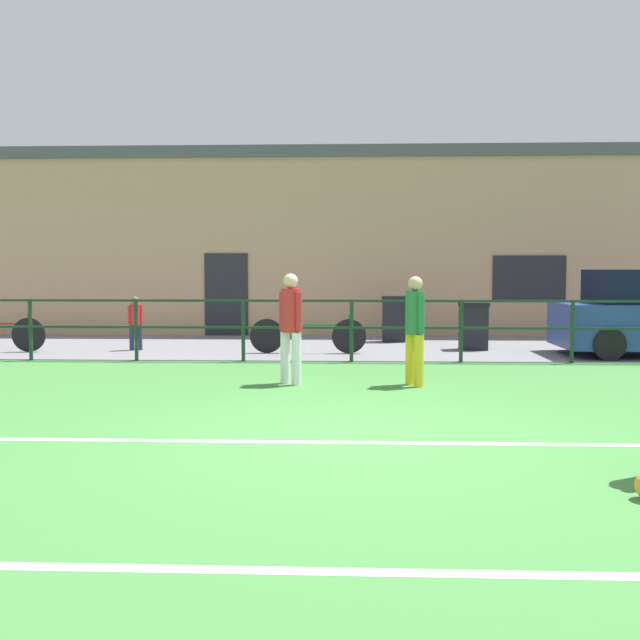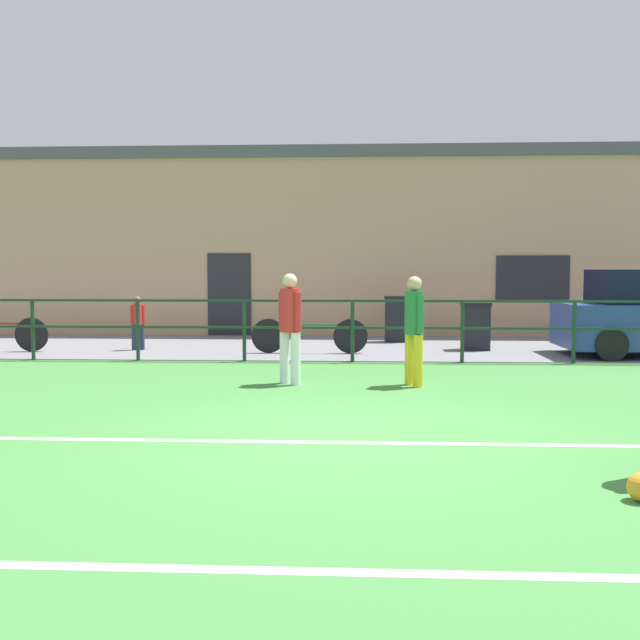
{
  "view_description": "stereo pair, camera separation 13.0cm",
  "coord_description": "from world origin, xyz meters",
  "px_view_note": "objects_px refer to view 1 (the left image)",
  "views": [
    {
      "loc": [
        -0.04,
        -7.3,
        1.72
      ],
      "look_at": [
        -0.52,
        4.47,
        0.88
      ],
      "focal_mm": 40.83,
      "sensor_mm": 36.0,
      "label": 1
    },
    {
      "loc": [
        0.09,
        -7.29,
        1.72
      ],
      "look_at": [
        -0.52,
        4.47,
        0.88
      ],
      "focal_mm": 40.83,
      "sensor_mm": 36.0,
      "label": 2
    }
  ],
  "objects_px": {
    "player_striker": "(291,322)",
    "trash_bin_0": "(473,326)",
    "spectator_child": "(136,320)",
    "trash_bin_1": "(394,319)",
    "player_winger": "(415,324)",
    "bicycle_parked_1": "(308,335)"
  },
  "relations": [
    {
      "from": "trash_bin_1",
      "to": "spectator_child",
      "type": "bearing_deg",
      "value": -160.11
    },
    {
      "from": "player_striker",
      "to": "player_winger",
      "type": "xyz_separation_m",
      "value": [
        1.83,
        -0.06,
        -0.02
      ]
    },
    {
      "from": "spectator_child",
      "to": "trash_bin_0",
      "type": "xyz_separation_m",
      "value": [
        7.04,
        0.37,
        -0.14
      ]
    },
    {
      "from": "player_striker",
      "to": "trash_bin_0",
      "type": "relative_size",
      "value": 1.66
    },
    {
      "from": "player_striker",
      "to": "bicycle_parked_1",
      "type": "height_order",
      "value": "player_striker"
    },
    {
      "from": "player_winger",
      "to": "trash_bin_0",
      "type": "height_order",
      "value": "player_winger"
    },
    {
      "from": "player_winger",
      "to": "trash_bin_0",
      "type": "bearing_deg",
      "value": -46.63
    },
    {
      "from": "trash_bin_0",
      "to": "trash_bin_1",
      "type": "xyz_separation_m",
      "value": [
        -1.56,
        1.61,
        0.04
      ]
    },
    {
      "from": "player_striker",
      "to": "bicycle_parked_1",
      "type": "xyz_separation_m",
      "value": [
        0.03,
        3.8,
        -0.56
      ]
    },
    {
      "from": "player_winger",
      "to": "trash_bin_1",
      "type": "xyz_separation_m",
      "value": [
        0.07,
        6.25,
        -0.36
      ]
    },
    {
      "from": "player_striker",
      "to": "spectator_child",
      "type": "relative_size",
      "value": 1.47
    },
    {
      "from": "player_striker",
      "to": "trash_bin_1",
      "type": "distance_m",
      "value": 6.49
    },
    {
      "from": "player_winger",
      "to": "trash_bin_0",
      "type": "xyz_separation_m",
      "value": [
        1.64,
        4.64,
        -0.39
      ]
    },
    {
      "from": "player_winger",
      "to": "trash_bin_1",
      "type": "relative_size",
      "value": 1.51
    },
    {
      "from": "trash_bin_0",
      "to": "trash_bin_1",
      "type": "bearing_deg",
      "value": 134.1
    },
    {
      "from": "player_winger",
      "to": "bicycle_parked_1",
      "type": "relative_size",
      "value": 0.69
    },
    {
      "from": "player_winger",
      "to": "spectator_child",
      "type": "relative_size",
      "value": 1.43
    },
    {
      "from": "player_striker",
      "to": "player_winger",
      "type": "relative_size",
      "value": 1.02
    },
    {
      "from": "player_winger",
      "to": "bicycle_parked_1",
      "type": "xyz_separation_m",
      "value": [
        -1.8,
        3.87,
        -0.53
      ]
    },
    {
      "from": "bicycle_parked_1",
      "to": "trash_bin_0",
      "type": "relative_size",
      "value": 2.36
    },
    {
      "from": "spectator_child",
      "to": "player_striker",
      "type": "bearing_deg",
      "value": 117.19
    },
    {
      "from": "player_winger",
      "to": "trash_bin_0",
      "type": "distance_m",
      "value": 4.94
    }
  ]
}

